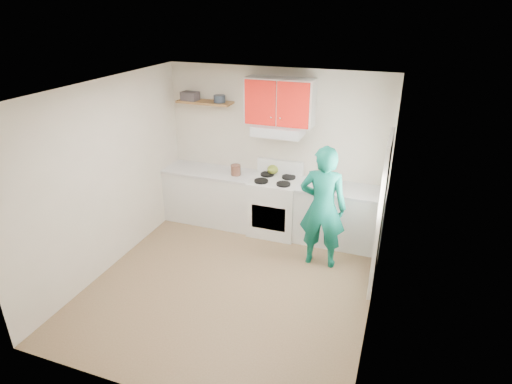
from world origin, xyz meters
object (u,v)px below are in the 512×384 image
at_px(crock, 236,171).
at_px(person, 323,208).
at_px(tin, 219,99).
at_px(kettle, 273,169).
at_px(stove, 275,206).

xyz_separation_m(crock, person, (1.56, -0.65, -0.10)).
distance_m(tin, crock, 1.16).
height_order(crock, person, person).
distance_m(tin, kettle, 1.40).
bearing_deg(kettle, stove, -38.97).
relative_size(stove, kettle, 5.00).
relative_size(tin, crock, 0.96).
relative_size(crock, person, 0.11).
height_order(kettle, crock, crock).
height_order(stove, tin, tin).
distance_m(stove, crock, 0.85).
bearing_deg(stove, kettle, 116.19).
height_order(stove, kettle, kettle).
height_order(tin, crock, tin).
bearing_deg(tin, stove, -9.50).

